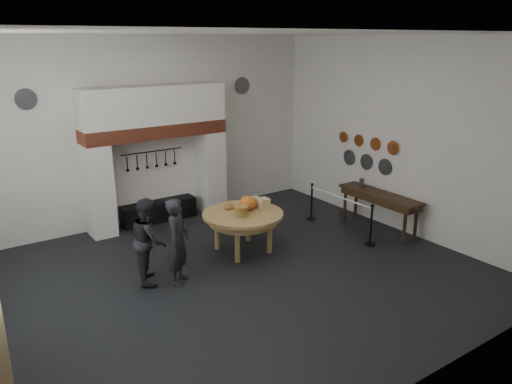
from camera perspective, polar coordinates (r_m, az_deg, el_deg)
floor at (r=9.84m, az=-1.94°, el=-9.53°), size 9.00×8.00×0.02m
ceiling at (r=8.78m, az=-2.25°, el=17.69°), size 9.00×8.00×0.02m
wall_back at (r=12.53m, az=-12.09°, el=6.85°), size 9.00×0.02×4.50m
wall_front at (r=6.22m, az=18.32°, el=-4.18°), size 9.00×0.02×4.50m
wall_right at (r=12.03m, az=16.36°, el=6.11°), size 0.02×8.00×4.50m
chimney_pier_left at (r=12.00m, az=-17.56°, el=0.18°), size 0.55×0.70×2.15m
chimney_pier_right at (r=13.11m, az=-5.23°, el=2.34°), size 0.55×0.70×2.15m
hearth_brick_band at (r=12.21m, az=-11.46°, el=6.90°), size 3.50×0.72×0.32m
chimney_hood at (r=12.12m, az=-11.63°, el=9.74°), size 3.50×0.70×0.90m
iron_range at (r=12.79m, az=-11.04°, el=-2.17°), size 1.90×0.45×0.50m
utensil_rail at (r=12.56m, az=-11.80°, el=4.56°), size 1.60×0.02×0.02m
work_table at (r=10.60m, az=-1.51°, el=-2.55°), size 2.10×2.10×0.07m
pumpkin at (r=10.72m, az=-0.91°, el=-1.24°), size 0.36×0.36×0.31m
cheese_block_big at (r=10.78m, az=0.86°, el=-1.34°), size 0.22×0.22×0.24m
cheese_block_small at (r=11.01m, az=-0.14°, el=-1.05°), size 0.18×0.18×0.20m
wicker_basket at (r=10.36m, az=-1.75°, el=-2.19°), size 0.39×0.39×0.22m
bread_loaf at (r=10.80m, az=-2.97°, el=-1.64°), size 0.31×0.18×0.13m
visitor_near at (r=9.35m, az=-8.89°, el=-5.61°), size 0.71×0.71×1.66m
visitor_far at (r=9.55m, az=-12.11°, el=-5.40°), size 0.87×0.96×1.63m
side_table at (r=12.17m, az=13.97°, el=-0.29°), size 0.55×2.20×0.06m
pewter_jug at (r=12.51m, az=11.98°, el=1.00°), size 0.12×0.12×0.22m
copper_pan_a at (r=12.18m, az=15.40°, el=4.88°), size 0.03×0.34×0.34m
copper_pan_b at (r=12.53m, az=13.49°, el=5.35°), size 0.03×0.32×0.32m
copper_pan_c at (r=12.90m, az=11.68°, el=5.80°), size 0.03×0.30×0.30m
copper_pan_d at (r=13.27m, az=9.97°, el=6.22°), size 0.03×0.28×0.28m
pewter_plate_left at (r=12.42m, az=14.52°, el=2.80°), size 0.03×0.40×0.40m
pewter_plate_mid at (r=12.80m, az=12.51°, el=3.37°), size 0.03×0.40×0.40m
pewter_plate_right at (r=13.20m, az=10.61°, el=3.90°), size 0.03×0.40×0.40m
pewter_plate_back_left at (r=11.61m, az=-24.82°, el=9.60°), size 0.44×0.03×0.44m
pewter_plate_back_right at (r=13.63m, az=-1.57°, el=12.06°), size 0.44×0.03×0.44m
barrier_post_near at (r=11.32m, az=13.01°, el=-3.80°), size 0.05×0.05×0.90m
barrier_post_far at (r=12.66m, az=6.37°, el=-1.19°), size 0.05×0.05×0.90m
barrier_rope at (r=11.84m, az=9.60°, el=-0.60°), size 0.04×2.00×0.04m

